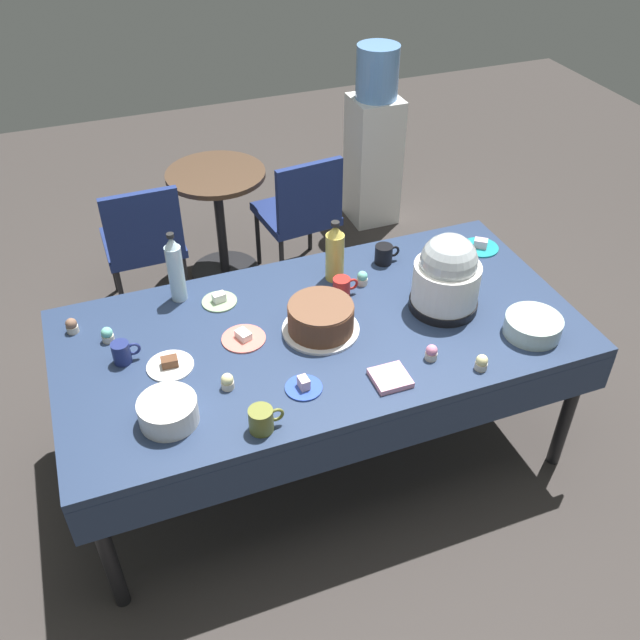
{
  "coord_description": "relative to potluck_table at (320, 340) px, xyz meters",
  "views": [
    {
      "loc": [
        -0.8,
        -2.12,
        2.61
      ],
      "look_at": [
        0.0,
        0.0,
        0.8
      ],
      "focal_mm": 38.99,
      "sensor_mm": 36.0,
      "label": 1
    }
  ],
  "objects": [
    {
      "name": "cupcake_berry",
      "position": [
        -0.98,
        0.35,
        0.09
      ],
      "size": [
        0.05,
        0.05,
        0.07
      ],
      "color": "beige",
      "rests_on": "potluck_table"
    },
    {
      "name": "potluck_table",
      "position": [
        0.0,
        0.0,
        0.0
      ],
      "size": [
        2.2,
        1.1,
        0.75
      ],
      "color": "navy",
      "rests_on": "ground"
    },
    {
      "name": "maroon_chair_left",
      "position": [
        -0.55,
        1.41,
        -0.2
      ],
      "size": [
        0.45,
        0.45,
        0.85
      ],
      "color": "navy",
      "rests_on": "ground"
    },
    {
      "name": "paper_napkin_stack",
      "position": [
        0.14,
        -0.39,
        0.07
      ],
      "size": [
        0.14,
        0.14,
        0.02
      ],
      "primitive_type": "cube",
      "rotation": [
        0.0,
        0.0,
        -0.01
      ],
      "color": "pink",
      "rests_on": "potluck_table"
    },
    {
      "name": "coffee_mug_black",
      "position": [
        0.47,
        0.37,
        0.11
      ],
      "size": [
        0.13,
        0.08,
        0.09
      ],
      "color": "black",
      "rests_on": "potluck_table"
    },
    {
      "name": "cupcake_lemon",
      "position": [
        -0.85,
        0.24,
        0.09
      ],
      "size": [
        0.05,
        0.05,
        0.07
      ],
      "color": "beige",
      "rests_on": "potluck_table"
    },
    {
      "name": "soda_bottle_ginger_ale",
      "position": [
        0.2,
        0.33,
        0.2
      ],
      "size": [
        0.09,
        0.09,
        0.3
      ],
      "color": "gold",
      "rests_on": "potluck_table"
    },
    {
      "name": "maroon_chair_right",
      "position": [
        0.41,
        1.41,
        -0.2
      ],
      "size": [
        0.49,
        0.49,
        0.85
      ],
      "color": "navy",
      "rests_on": "ground"
    },
    {
      "name": "cupcake_vanilla",
      "position": [
        0.35,
        -0.33,
        0.09
      ],
      "size": [
        0.05,
        0.05,
        0.07
      ],
      "color": "beige",
      "rests_on": "potluck_table"
    },
    {
      "name": "coffee_mug_navy",
      "position": [
        -0.81,
        0.09,
        0.11
      ],
      "size": [
        0.11,
        0.07,
        0.09
      ],
      "color": "navy",
      "rests_on": "potluck_table"
    },
    {
      "name": "round_cafe_table",
      "position": [
        -0.05,
        1.64,
        -0.19
      ],
      "size": [
        0.6,
        0.6,
        0.72
      ],
      "color": "#473323",
      "rests_on": "ground"
    },
    {
      "name": "water_cooler",
      "position": [
        1.13,
        1.95,
        -0.1
      ],
      "size": [
        0.32,
        0.32,
        1.24
      ],
      "color": "silver",
      "rests_on": "ground"
    },
    {
      "name": "ceramic_snack_bowl",
      "position": [
        -0.7,
        -0.3,
        0.11
      ],
      "size": [
        0.22,
        0.22,
        0.1
      ],
      "primitive_type": "cylinder",
      "color": "silver",
      "rests_on": "potluck_table"
    },
    {
      "name": "coffee_mug_olive",
      "position": [
        -0.39,
        -0.46,
        0.11
      ],
      "size": [
        0.13,
        0.09,
        0.1
      ],
      "color": "olive",
      "rests_on": "potluck_table"
    },
    {
      "name": "coffee_mug_red",
      "position": [
        0.18,
        0.19,
        0.11
      ],
      "size": [
        0.12,
        0.08,
        0.09
      ],
      "color": "#B2231E",
      "rests_on": "potluck_table"
    },
    {
      "name": "dessert_plate_sage",
      "position": [
        -0.35,
        0.33,
        0.07
      ],
      "size": [
        0.16,
        0.16,
        0.05
      ],
      "color": "#8CA87F",
      "rests_on": "potluck_table"
    },
    {
      "name": "glass_salad_bowl",
      "position": [
        0.82,
        -0.34,
        0.1
      ],
      "size": [
        0.24,
        0.24,
        0.08
      ],
      "primitive_type": "cylinder",
      "color": "#B2C6BC",
      "rests_on": "potluck_table"
    },
    {
      "name": "ground",
      "position": [
        0.0,
        0.0,
        -0.69
      ],
      "size": [
        9.0,
        9.0,
        0.0
      ],
      "primitive_type": "plane",
      "color": "#383330"
    },
    {
      "name": "dessert_plate_teal",
      "position": [
        0.96,
        0.31,
        0.07
      ],
      "size": [
        0.18,
        0.18,
        0.05
      ],
      "color": "teal",
      "rests_on": "potluck_table"
    },
    {
      "name": "cupcake_rose",
      "position": [
        -0.45,
        -0.21,
        0.09
      ],
      "size": [
        0.05,
        0.05,
        0.07
      ],
      "color": "beige",
      "rests_on": "potluck_table"
    },
    {
      "name": "frosted_layer_cake",
      "position": [
        -0.0,
        -0.01,
        0.13
      ],
      "size": [
        0.33,
        0.33,
        0.13
      ],
      "color": "silver",
      "rests_on": "potluck_table"
    },
    {
      "name": "dessert_plate_cobalt",
      "position": [
        -0.18,
        -0.31,
        0.07
      ],
      "size": [
        0.15,
        0.15,
        0.05
      ],
      "color": "#2D4CB2",
      "rests_on": "potluck_table"
    },
    {
      "name": "slow_cooker",
      "position": [
        0.56,
        -0.05,
        0.23
      ],
      "size": [
        0.3,
        0.3,
        0.36
      ],
      "color": "black",
      "rests_on": "potluck_table"
    },
    {
      "name": "cupcake_cocoa",
      "position": [
        0.51,
        -0.45,
        0.09
      ],
      "size": [
        0.05,
        0.05,
        0.07
      ],
      "color": "beige",
      "rests_on": "potluck_table"
    },
    {
      "name": "soda_bottle_water",
      "position": [
        -0.51,
        0.43,
        0.22
      ],
      "size": [
        0.07,
        0.07,
        0.34
      ],
      "color": "silver",
      "rests_on": "potluck_table"
    },
    {
      "name": "dessert_plate_white",
      "position": [
        -0.64,
        -0.01,
        0.07
      ],
      "size": [
        0.19,
        0.19,
        0.04
      ],
      "color": "white",
      "rests_on": "potluck_table"
    },
    {
      "name": "cupcake_mint",
      "position": [
        0.3,
        0.24,
        0.09
      ],
      "size": [
        0.05,
        0.05,
        0.07
      ],
      "color": "beige",
      "rests_on": "potluck_table"
    },
    {
      "name": "dessert_plate_coral",
      "position": [
        -0.32,
        0.05,
        0.07
      ],
      "size": [
        0.18,
        0.18,
        0.04
      ],
      "color": "#E07266",
      "rests_on": "potluck_table"
    }
  ]
}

